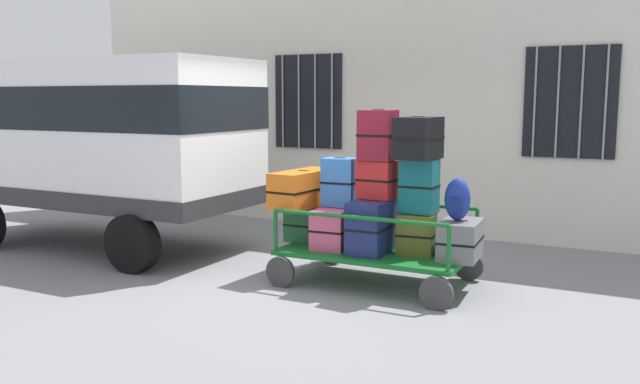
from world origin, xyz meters
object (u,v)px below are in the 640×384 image
Objects in this scene: suitcase_left_bottom at (302,224)px; suitcase_center_top at (378,135)px; suitcase_center_middle at (377,180)px; suitcase_right_bottom at (460,240)px; luggage_cart at (376,255)px; suitcase_midright_top at (418,138)px; van at (101,133)px; suitcase_left_middle at (303,188)px; suitcase_midleft_middle at (340,182)px; backpack at (457,200)px; suitcase_center_bottom at (377,224)px; suitcase_midright_bottom at (416,234)px; suitcase_midleft_bottom at (338,226)px; suitcase_midright_middle at (419,186)px.

suitcase_left_bottom is 0.76× the size of suitcase_center_top.
suitcase_right_bottom is at bearing 1.72° from suitcase_center_middle.
luggage_cart is 1.40m from suitcase_midright_top.
van reaches higher than suitcase_center_top.
suitcase_left_middle is 0.48m from suitcase_midleft_middle.
suitcase_left_bottom is at bearing 179.84° from backpack.
suitcase_right_bottom is at bearing 0.76° from suitcase_left_bottom.
suitcase_center_bottom is 1.08m from suitcase_midright_top.
suitcase_midleft_middle reaches higher than suitcase_center_bottom.
suitcase_center_middle is (0.94, -0.00, 0.58)m from suitcase_left_bottom.
suitcase_midright_top reaches higher than suitcase_center_middle.
van is 7.70× the size of suitcase_midleft_middle.
suitcase_midleft_middle reaches higher than luggage_cart.
suitcase_midright_top is 1.26× the size of backpack.
suitcase_left_bottom is at bearing -179.30° from suitcase_center_top.
suitcase_midright_bottom is at bearing -2.43° from luggage_cart.
suitcase_center_top reaches higher than suitcase_midleft_bottom.
luggage_cart is 0.92m from suitcase_midleft_middle.
suitcase_center_top is at bearing 90.00° from suitcase_center_middle.
suitcase_midleft_middle is 0.59× the size of suitcase_center_bottom.
suitcase_midleft_middle is 0.94m from suitcase_midright_middle.
suitcase_center_middle is 0.77× the size of suitcase_center_top.
suitcase_right_bottom is (0.47, 0.04, -0.02)m from suitcase_midright_bottom.
suitcase_left_bottom is 0.42× the size of suitcase_left_middle.
suitcase_left_middle is (-0.94, 0.03, 0.69)m from luggage_cart.
luggage_cart is 4.99× the size of suitcase_center_middle.
suitcase_left_middle reaches higher than suitcase_center_bottom.
suitcase_center_middle is 0.94× the size of suitcase_midright_bottom.
suitcase_midleft_bottom is 1.07m from suitcase_midright_middle.
suitcase_midright_middle is 0.52m from suitcase_midright_top.
suitcase_center_middle is 0.47m from suitcase_midright_middle.
luggage_cart is 3.28× the size of suitcase_right_bottom.
suitcase_midright_middle is at bearing 173.49° from backpack.
suitcase_left_middle reaches higher than suitcase_left_bottom.
luggage_cart is at bearing 177.57° from suitcase_midright_bottom.
van is 6.64× the size of suitcase_right_bottom.
suitcase_midright_top reaches higher than suitcase_midright_middle.
backpack is at bearing -1.06° from suitcase_center_top.
suitcase_midright_middle is (4.59, -0.01, -0.45)m from van.
suitcase_midright_middle is (0.00, 0.06, 0.52)m from suitcase_midright_bottom.
backpack is at bearing -6.51° from suitcase_midright_middle.
suitcase_center_middle reaches higher than suitcase_right_bottom.
van reaches higher than suitcase_center_middle.
suitcase_midright_top reaches higher than suitcase_right_bottom.
luggage_cart is 4.78× the size of backpack.
suitcase_midleft_bottom is 1.85× the size of backpack.
suitcase_midright_middle is at bearing 1.79° from suitcase_left_bottom.
suitcase_midleft_middle reaches higher than suitcase_midright_bottom.
suitcase_midright_middle is at bearing 0.33° from suitcase_left_middle.
suitcase_left_bottom is at bearing -178.21° from suitcase_midright_middle.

